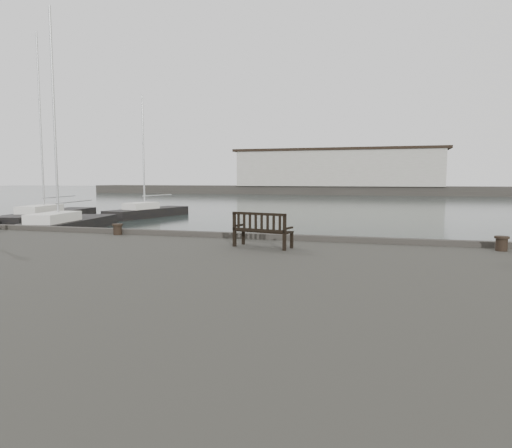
{
  "coord_description": "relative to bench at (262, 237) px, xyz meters",
  "views": [
    {
      "loc": [
        3.4,
        -15.0,
        3.59
      ],
      "look_at": [
        -0.8,
        -0.5,
        2.1
      ],
      "focal_mm": 32.0,
      "sensor_mm": 36.0,
      "label": 1
    }
  ],
  "objects": [
    {
      "name": "breakwater",
      "position": [
        -4.4,
        94.04,
        2.41
      ],
      "size": [
        140.0,
        9.5,
        12.2
      ],
      "color": "#383530",
      "rests_on": "ground"
    },
    {
      "name": "pontoon",
      "position": [
        -19.85,
        12.04,
        -1.64
      ],
      "size": [
        2.0,
        24.0,
        0.5
      ],
      "primitive_type": "cube",
      "color": "#B6B3A8",
      "rests_on": "ground"
    },
    {
      "name": "bench",
      "position": [
        0.0,
        0.0,
        0.0
      ],
      "size": [
        1.86,
        0.99,
        1.02
      ],
      "rotation": [
        0.0,
        0.0,
        -0.22
      ],
      "color": "black",
      "rests_on": "quay"
    },
    {
      "name": "yacht_b",
      "position": [
        -24.63,
        19.81,
        -1.64
      ],
      "size": [
        4.96,
        12.85,
        16.24
      ],
      "rotation": [
        0.0,
        0.0,
        0.18
      ],
      "color": "black",
      "rests_on": "ground"
    },
    {
      "name": "yacht_c",
      "position": [
        -17.54,
        12.9,
        -1.64
      ],
      "size": [
        4.78,
        11.8,
        15.19
      ],
      "rotation": [
        0.0,
        0.0,
        0.18
      ],
      "color": "black",
      "rests_on": "ground"
    },
    {
      "name": "bollard_left",
      "position": [
        -5.92,
        1.54,
        -0.13
      ],
      "size": [
        0.47,
        0.47,
        0.4
      ],
      "primitive_type": "cylinder",
      "rotation": [
        0.0,
        0.0,
        -0.26
      ],
      "color": "black",
      "rests_on": "quay"
    },
    {
      "name": "ground",
      "position": [
        0.15,
        2.04,
        -1.89
      ],
      "size": [
        400.0,
        400.0,
        0.0
      ],
      "primitive_type": "plane",
      "color": "black",
      "rests_on": "ground"
    },
    {
      "name": "yacht_d",
      "position": [
        -18.45,
        25.92,
        -1.65
      ],
      "size": [
        4.37,
        9.8,
        11.94
      ],
      "rotation": [
        0.0,
        0.0,
        -0.2
      ],
      "color": "black",
      "rests_on": "ground"
    },
    {
      "name": "bollard_right",
      "position": [
        6.69,
        1.27,
        -0.12
      ],
      "size": [
        0.51,
        0.51,
        0.42
      ],
      "primitive_type": "cylinder",
      "rotation": [
        0.0,
        0.0,
        -0.34
      ],
      "color": "black",
      "rests_on": "quay"
    }
  ]
}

